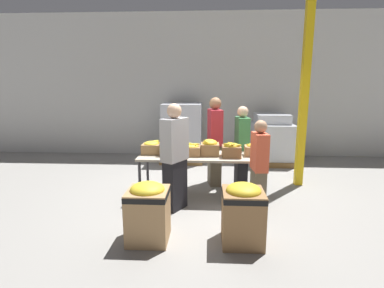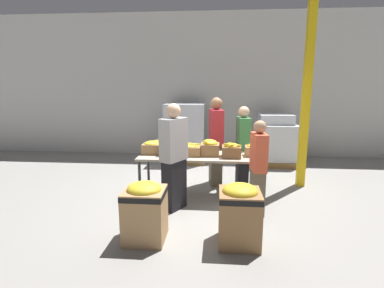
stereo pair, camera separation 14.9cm
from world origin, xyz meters
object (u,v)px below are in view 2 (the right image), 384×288
banana_box_1 (169,147)px  banana_box_2 (191,150)px  volunteer_3 (258,168)px  volunteer_2 (216,142)px  banana_box_0 (152,147)px  support_pillar (307,87)px  banana_box_5 (254,150)px  sorting_table (201,158)px  banana_box_4 (231,150)px  pallet_stack_0 (274,139)px  banana_box_3 (210,147)px  pallet_stack_2 (275,144)px  volunteer_1 (243,147)px  volunteer_0 (174,158)px  donation_bin_1 (239,212)px  donation_bin_0 (145,209)px  pallet_stack_1 (185,133)px

banana_box_1 → banana_box_2: bearing=-1.7°
volunteer_3 → volunteer_2: bearing=21.5°
banana_box_0 → support_pillar: 3.20m
volunteer_3 → banana_box_5: bearing=-6.4°
sorting_table → banana_box_4: banana_box_4 is taller
sorting_table → support_pillar: support_pillar is taller
banana_box_0 → volunteer_2: size_ratio=0.19×
sorting_table → banana_box_0: size_ratio=6.64×
volunteer_3 → pallet_stack_0: (0.85, 3.31, -0.12)m
banana_box_0 → banana_box_3: (1.08, -0.06, 0.03)m
pallet_stack_2 → banana_box_0: bearing=-138.1°
volunteer_2 → support_pillar: bearing=83.4°
volunteer_1 → volunteer_3: size_ratio=1.08×
volunteer_0 → sorting_table: bearing=-4.1°
volunteer_3 → donation_bin_1: 1.09m
banana_box_2 → donation_bin_1: bearing=-64.7°
banana_box_2 → sorting_table: bearing=10.2°
banana_box_1 → banana_box_4: 1.12m
volunteer_2 → volunteer_3: 1.53m
banana_box_4 → donation_bin_0: 2.01m
volunteer_1 → volunteer_2: bearing=-103.9°
sorting_table → banana_box_1: banana_box_1 is taller
banana_box_1 → pallet_stack_0: (2.37, 2.67, -0.30)m
banana_box_3 → volunteer_3: volunteer_3 is taller
banana_box_1 → pallet_stack_1: pallet_stack_1 is taller
donation_bin_0 → volunteer_0: bearing=77.0°
banana_box_4 → pallet_stack_2: banana_box_4 is taller
volunteer_0 → donation_bin_1: size_ratio=2.15×
sorting_table → banana_box_2: banana_box_2 is taller
support_pillar → pallet_stack_2: size_ratio=3.63×
volunteer_0 → pallet_stack_2: (2.21, 3.11, -0.36)m
volunteer_0 → donation_bin_1: volunteer_0 is taller
sorting_table → volunteer_3: (0.94, -0.66, 0.02)m
donation_bin_0 → pallet_stack_0: 4.93m
banana_box_1 → volunteer_1: bearing=25.5°
sorting_table → volunteer_3: size_ratio=1.48×
pallet_stack_1 → pallet_stack_2: (2.37, -0.13, -0.25)m
sorting_table → volunteer_2: 0.77m
pallet_stack_1 → banana_box_3: bearing=-74.5°
pallet_stack_2 → volunteer_3: bearing=-105.2°
support_pillar → banana_box_5: bearing=-144.3°
sorting_table → volunteer_1: volunteer_1 is taller
banana_box_4 → support_pillar: support_pillar is taller
sorting_table → donation_bin_0: donation_bin_0 is taller
banana_box_1 → banana_box_3: banana_box_1 is taller
pallet_stack_1 → pallet_stack_0: bearing=-0.1°
banana_box_4 → banana_box_5: (0.42, 0.13, -0.02)m
banana_box_3 → sorting_table: bearing=-172.7°
volunteer_0 → volunteer_2: (0.67, 1.30, 0.02)m
banana_box_3 → donation_bin_0: 1.91m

